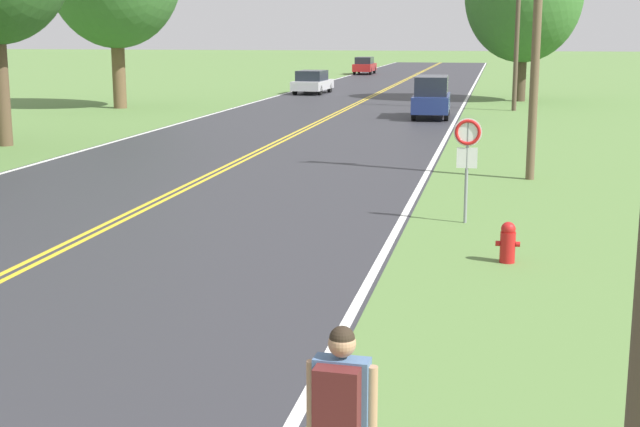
{
  "coord_description": "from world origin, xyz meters",
  "views": [
    {
      "loc": [
        8.11,
        -4.02,
        4.06
      ],
      "look_at": [
        5.09,
        10.99,
        0.94
      ],
      "focal_mm": 50.0,
      "sensor_mm": 36.0,
      "label": 1
    }
  ],
  "objects_px": {
    "hitchhiker_person": "(341,408)",
    "traffic_sign": "(467,145)",
    "car_dark_blue_suv_nearest": "(431,96)",
    "fire_hydrant": "(508,242)",
    "car_silver_sedan_approaching": "(312,82)",
    "car_red_sedan_mid_near": "(365,65)"
  },
  "relations": [
    {
      "from": "car_dark_blue_suv_nearest",
      "to": "car_silver_sedan_approaching",
      "type": "bearing_deg",
      "value": -152.16
    },
    {
      "from": "car_red_sedan_mid_near",
      "to": "fire_hydrant",
      "type": "bearing_deg",
      "value": -169.92
    },
    {
      "from": "hitchhiker_person",
      "to": "car_red_sedan_mid_near",
      "type": "distance_m",
      "value": 82.29
    },
    {
      "from": "car_dark_blue_suv_nearest",
      "to": "hitchhiker_person",
      "type": "bearing_deg",
      "value": 1.03
    },
    {
      "from": "hitchhiker_person",
      "to": "traffic_sign",
      "type": "bearing_deg",
      "value": 0.62
    },
    {
      "from": "fire_hydrant",
      "to": "car_silver_sedan_approaching",
      "type": "xyz_separation_m",
      "value": [
        -12.64,
        43.21,
        0.41
      ]
    },
    {
      "from": "traffic_sign",
      "to": "car_red_sedan_mid_near",
      "type": "relative_size",
      "value": 0.47
    },
    {
      "from": "fire_hydrant",
      "to": "car_dark_blue_suv_nearest",
      "type": "distance_m",
      "value": 27.54
    },
    {
      "from": "hitchhiker_person",
      "to": "car_dark_blue_suv_nearest",
      "type": "distance_m",
      "value": 36.58
    },
    {
      "from": "traffic_sign",
      "to": "car_red_sedan_mid_near",
      "type": "bearing_deg",
      "value": 100.34
    },
    {
      "from": "hitchhiker_person",
      "to": "car_silver_sedan_approaching",
      "type": "bearing_deg",
      "value": 15.16
    },
    {
      "from": "car_silver_sedan_approaching",
      "to": "car_red_sedan_mid_near",
      "type": "height_order",
      "value": "car_red_sedan_mid_near"
    },
    {
      "from": "car_silver_sedan_approaching",
      "to": "fire_hydrant",
      "type": "bearing_deg",
      "value": -161.1
    },
    {
      "from": "car_dark_blue_suv_nearest",
      "to": "car_silver_sedan_approaching",
      "type": "distance_m",
      "value": 18.36
    },
    {
      "from": "car_dark_blue_suv_nearest",
      "to": "fire_hydrant",
      "type": "bearing_deg",
      "value": 5.04
    },
    {
      "from": "traffic_sign",
      "to": "car_dark_blue_suv_nearest",
      "type": "bearing_deg",
      "value": 96.13
    },
    {
      "from": "hitchhiker_person",
      "to": "car_red_sedan_mid_near",
      "type": "xyz_separation_m",
      "value": [
        -12.05,
        81.4,
        -0.21
      ]
    },
    {
      "from": "traffic_sign",
      "to": "car_silver_sedan_approaching",
      "type": "height_order",
      "value": "traffic_sign"
    },
    {
      "from": "hitchhiker_person",
      "to": "car_dark_blue_suv_nearest",
      "type": "height_order",
      "value": "car_dark_blue_suv_nearest"
    },
    {
      "from": "fire_hydrant",
      "to": "car_red_sedan_mid_near",
      "type": "bearing_deg",
      "value": 100.56
    },
    {
      "from": "car_dark_blue_suv_nearest",
      "to": "car_red_sedan_mid_near",
      "type": "xyz_separation_m",
      "value": [
        -10.0,
        44.88,
        -0.18
      ]
    },
    {
      "from": "fire_hydrant",
      "to": "car_dark_blue_suv_nearest",
      "type": "height_order",
      "value": "car_dark_blue_suv_nearest"
    }
  ]
}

